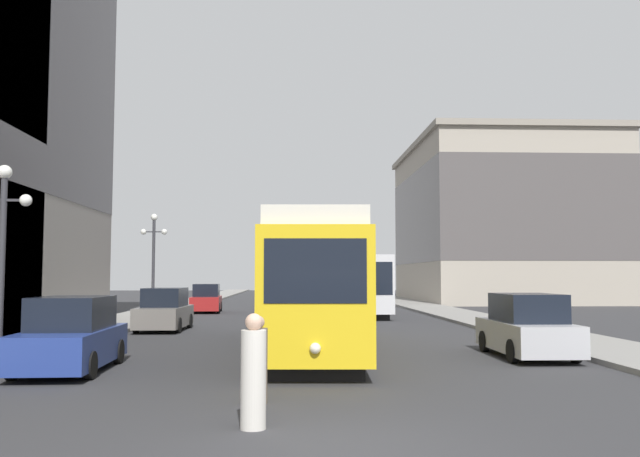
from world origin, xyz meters
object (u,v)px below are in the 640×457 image
Objects in this scene: streetcar at (317,283)px; parked_car_left_mid at (71,337)px; parked_car_right_far at (527,328)px; parked_car_left_far at (165,311)px; parked_car_left_near at (206,299)px; lamp_post_left_far at (154,249)px; pedestrian_crossing_near at (253,375)px; lamp_post_left_near at (3,231)px; transit_bus at (355,282)px; pedestrian_crossing_far at (258,362)px.

streetcar is 3.13× the size of parked_car_left_mid.
parked_car_left_far is (-12.22, 9.91, -0.00)m from parked_car_right_far.
parked_car_left_mid is 1.02× the size of parked_car_right_far.
lamp_post_left_far is at bearing -107.67° from parked_car_left_near.
streetcar is 3.23× the size of parked_car_left_far.
streetcar is 8.01× the size of pedestrian_crossing_near.
streetcar is 7.74m from parked_car_left_mid.
parked_car_left_near is 26.45m from parked_car_left_mid.
streetcar is at bearing -77.53° from parked_car_left_near.
parked_car_left_far is 0.87× the size of lamp_post_left_near.
transit_bus is 9.81m from parked_car_left_near.
streetcar is at bearing 176.64° from pedestrian_crossing_far.
parked_car_right_far reaches higher than pedestrian_crossing_far.
parked_car_left_mid is at bearing -93.32° from parked_car_left_near.
streetcar reaches higher than parked_car_right_far.
parked_car_left_mid is at bearing 11.37° from parked_car_right_far.
lamp_post_left_near is (-14.12, -1.92, 2.63)m from parked_car_right_far.
lamp_post_left_near is at bearing -151.12° from streetcar.
transit_bus reaches higher than parked_car_left_far.
parked_car_left_far is at bearing 88.50° from parked_car_left_mid.
lamp_post_left_far is at bearing 106.71° from parked_car_left_far.
transit_bus is at bearing 51.80° from parked_car_left_far.
pedestrian_crossing_near is (4.83, -32.86, -0.03)m from parked_car_left_near.
parked_car_left_mid is at bearing -126.39° from pedestrian_crossing_far.
lamp_post_left_far reaches higher than pedestrian_crossing_near.
parked_car_left_mid is 12.43m from parked_car_right_far.
pedestrian_crossing_near is (-7.39, -8.71, -0.03)m from parked_car_right_far.
lamp_post_left_far is (-8.13, 14.62, 1.66)m from streetcar.
pedestrian_crossing_far is 0.32× the size of lamp_post_left_near.
parked_car_left_mid is 12.21m from parked_car_left_far.
transit_bus is at bearing -81.49° from parked_car_right_far.
parked_car_right_far is at bearing 9.17° from parked_car_left_mid.
lamp_post_left_near is (-6.73, 6.79, 2.66)m from pedestrian_crossing_near.
parked_car_right_far is 2.76× the size of pedestrian_crossing_far.
streetcar is at bearing -18.72° from parked_car_right_far.
parked_car_left_mid is 0.90× the size of lamp_post_left_near.
parked_car_left_near is 33.21m from pedestrian_crossing_near.
parked_car_left_near is at bearing 75.65° from lamp_post_left_far.
parked_car_right_far is 0.80× the size of lamp_post_left_far.
lamp_post_left_near is at bearing 167.12° from parked_car_left_mid.
parked_car_left_far is 2.48× the size of pedestrian_crossing_near.
parked_car_left_far is at bearing 131.14° from streetcar.
parked_car_right_far is (5.99, -2.11, -1.26)m from streetcar.
transit_bus reaches higher than parked_car_left_near.
transit_bus is 2.84× the size of parked_car_left_far.
parked_car_left_near reaches higher than pedestrian_crossing_far.
parked_car_left_near is 1.01× the size of parked_car_right_far.
lamp_post_left_far is at bearing 90.00° from lamp_post_left_near.
parked_car_left_mid reaches higher than pedestrian_crossing_far.
parked_car_left_near is at bearing 91.16° from parked_car_left_far.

